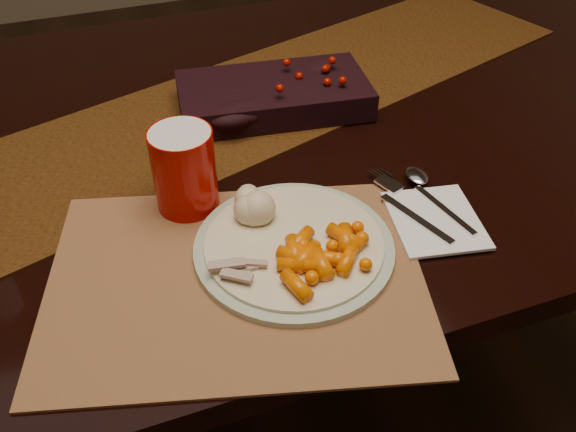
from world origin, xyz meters
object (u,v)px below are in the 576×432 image
object	(u,v)px
dining_table	(254,278)
turkey_shreds	(241,270)
mashed_potatoes	(261,196)
red_cup	(184,170)
centerpiece	(274,91)
placemat_main	(236,277)
baby_carrots	(320,256)
napkin	(435,220)
dinner_plate	(294,246)

from	to	relation	value
dining_table	turkey_shreds	world-z (taller)	turkey_shreds
dining_table	mashed_potatoes	distance (m)	0.48
dining_table	red_cup	size ratio (longest dim) A/B	15.08
centerpiece	placemat_main	size ratio (longest dim) A/B	0.69
baby_carrots	mashed_potatoes	size ratio (longest dim) A/B	1.40
napkin	red_cup	distance (m)	0.35
turkey_shreds	baby_carrots	bearing A→B (deg)	-7.97
dinner_plate	mashed_potatoes	distance (m)	0.09
centerpiece	red_cup	world-z (taller)	red_cup
baby_carrots	napkin	world-z (taller)	baby_carrots
red_cup	baby_carrots	bearing A→B (deg)	-56.25
dining_table	placemat_main	xyz separation A→B (m)	(-0.11, -0.33, 0.38)
mashed_potatoes	red_cup	world-z (taller)	red_cup
dinner_plate	turkey_shreds	size ratio (longest dim) A/B	4.00
placemat_main	centerpiece	bearing A→B (deg)	79.64
dining_table	baby_carrots	world-z (taller)	baby_carrots
turkey_shreds	napkin	world-z (taller)	turkey_shreds
placemat_main	napkin	world-z (taller)	napkin
placemat_main	dinner_plate	bearing A→B (deg)	28.33
dinner_plate	placemat_main	bearing A→B (deg)	-166.94
napkin	mashed_potatoes	bearing A→B (deg)	168.28
baby_carrots	napkin	distance (m)	0.19
baby_carrots	centerpiece	bearing A→B (deg)	79.08
dining_table	dinner_plate	distance (m)	0.50
dinner_plate	mashed_potatoes	size ratio (longest dim) A/B	3.24
baby_carrots	turkey_shreds	size ratio (longest dim) A/B	1.72
centerpiece	placemat_main	distance (m)	0.41
dining_table	turkey_shreds	bearing A→B (deg)	-107.69
dining_table	red_cup	distance (m)	0.49
placemat_main	mashed_potatoes	xyz separation A→B (m)	(0.07, 0.10, 0.04)
mashed_potatoes	napkin	bearing A→B (deg)	-22.53
placemat_main	dinner_plate	xyz separation A→B (m)	(0.08, 0.02, 0.01)
dinner_plate	turkey_shreds	world-z (taller)	turkey_shreds
centerpiece	red_cup	size ratio (longest dim) A/B	2.71
dining_table	mashed_potatoes	size ratio (longest dim) A/B	22.34
dining_table	napkin	distance (m)	0.53
turkey_shreds	red_cup	distance (m)	0.18
placemat_main	mashed_potatoes	bearing A→B (deg)	71.38
centerpiece	turkey_shreds	xyz separation A→B (m)	(-0.17, -0.38, -0.01)
turkey_shreds	mashed_potatoes	bearing A→B (deg)	60.74
turkey_shreds	red_cup	size ratio (longest dim) A/B	0.55
red_cup	mashed_potatoes	bearing A→B (deg)	-34.90
dining_table	red_cup	world-z (taller)	red_cup
placemat_main	turkey_shreds	xyz separation A→B (m)	(0.00, -0.01, 0.02)
mashed_potatoes	turkey_shreds	xyz separation A→B (m)	(-0.06, -0.11, -0.01)
napkin	baby_carrots	bearing A→B (deg)	-159.41
centerpiece	napkin	xyz separation A→B (m)	(0.11, -0.36, -0.03)
placemat_main	napkin	size ratio (longest dim) A/B	3.43
mashed_potatoes	turkey_shreds	size ratio (longest dim) A/B	1.23
mashed_potatoes	napkin	distance (m)	0.24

